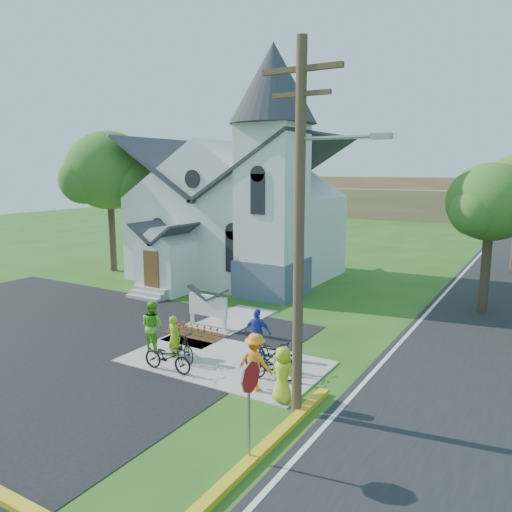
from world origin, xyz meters
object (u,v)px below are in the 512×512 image
Objects in this scene: bike_2 at (273,353)px; bike_3 at (269,357)px; bike_1 at (181,345)px; cyclist_4 at (283,374)px; cyclist_3 at (255,362)px; utility_pole at (301,221)px; bike_0 at (168,357)px; stop_sign at (250,390)px; church_sign at (208,306)px; cyclist_0 at (174,337)px; cyclist_1 at (152,326)px; bike_4 at (273,367)px; cyclist_2 at (258,332)px.

bike_2 is 0.40m from bike_3.
bike_1 is 1.09× the size of cyclist_4.
bike_3 is at bearing -75.78° from cyclist_3.
utility_pole reaches higher than bike_0.
cyclist_3 is (-1.83, 3.28, -0.84)m from stop_sign.
church_sign is 1.23× the size of cyclist_3.
stop_sign is 3.85m from cyclist_3.
church_sign is 1.21× the size of bike_1.
stop_sign is (0.07, -2.70, -3.62)m from utility_pole.
cyclist_1 reaches higher than cyclist_0.
cyclist_1 is at bearing 52.72° from bike_0.
bike_2 is (4.64, 0.87, -0.44)m from cyclist_1.
stop_sign is 4.74m from bike_4.
cyclist_2 is at bearing -25.37° from church_sign.
cyclist_0 is (0.99, -3.38, -0.19)m from church_sign.
stop_sign reaches higher than bike_4.
bike_1 is at bearing -169.21° from cyclist_0.
bike_0 is 0.99× the size of cyclist_1.
bike_0 is (1.56, -4.40, -0.48)m from church_sign.
church_sign is 5.27m from bike_3.
bike_3 is at bearing -168.79° from bike_2.
bike_3 is at bearing 136.30° from utility_pole.
bike_1 is at bearing 11.96° from bike_0.
cyclist_1 is 1.22× the size of bike_4.
bike_1 is (-0.27, 1.04, 0.05)m from bike_0.
church_sign is 1.17× the size of bike_0.
cyclist_3 is at bearing -3.02° from cyclist_4.
bike_0 is at bearing 129.58° from bike_2.
bike_1 is at bearing 30.10° from cyclist_2.
stop_sign is 6.81m from bike_1.
utility_pole is 5.42m from bike_4.
bike_0 is 0.97× the size of bike_2.
bike_4 is at bearing 112.19° from stop_sign.
cyclist_3 is 1.48m from bike_3.
cyclist_2 is at bearing 135.70° from utility_pole.
bike_4 is (-1.65, 1.51, -4.94)m from utility_pole.
utility_pole is 4.03× the size of stop_sign.
cyclist_0 is at bearing -0.46° from cyclist_4.
utility_pole is at bearing 163.53° from cyclist_3.
church_sign is 9.18m from utility_pole.
bike_2 is at bearing 113.36° from stop_sign.
utility_pole is (6.56, -4.70, 4.38)m from church_sign.
bike_1 is (0.29, 0.02, -0.24)m from cyclist_0.
utility_pole is 4.52m from stop_sign.
cyclist_4 reaches higher than bike_1.
bike_2 is at bearing -156.49° from cyclist_0.
cyclist_1 reaches higher than cyclist_3.
bike_0 is at bearing 125.52° from cyclist_0.
cyclist_4 is at bearing 174.76° from cyclist_0.
bike_2 is 1.14× the size of bike_3.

